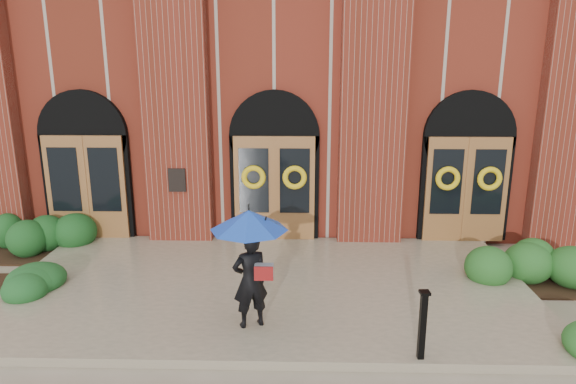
{
  "coord_description": "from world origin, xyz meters",
  "views": [
    {
      "loc": [
        0.63,
        -9.03,
        4.4
      ],
      "look_at": [
        0.37,
        1.0,
        1.77
      ],
      "focal_mm": 32.0,
      "sensor_mm": 36.0,
      "label": 1
    }
  ],
  "objects_px": {
    "man_with_umbrella": "(250,246)",
    "hedge_wall_right": "(531,267)",
    "metal_post": "(423,324)",
    "hedge_wall_left": "(26,238)"
  },
  "relations": [
    {
      "from": "man_with_umbrella",
      "to": "hedge_wall_right",
      "type": "height_order",
      "value": "man_with_umbrella"
    },
    {
      "from": "man_with_umbrella",
      "to": "hedge_wall_right",
      "type": "xyz_separation_m",
      "value": [
        5.37,
        2.02,
        -1.15
      ]
    },
    {
      "from": "hedge_wall_left",
      "to": "hedge_wall_right",
      "type": "relative_size",
      "value": 1.05
    },
    {
      "from": "man_with_umbrella",
      "to": "hedge_wall_left",
      "type": "xyz_separation_m",
      "value": [
        -5.52,
        3.39,
        -1.13
      ]
    },
    {
      "from": "man_with_umbrella",
      "to": "hedge_wall_right",
      "type": "distance_m",
      "value": 5.85
    },
    {
      "from": "metal_post",
      "to": "hedge_wall_left",
      "type": "distance_m",
      "value": 9.14
    },
    {
      "from": "metal_post",
      "to": "hedge_wall_right",
      "type": "height_order",
      "value": "metal_post"
    },
    {
      "from": "metal_post",
      "to": "hedge_wall_right",
      "type": "relative_size",
      "value": 0.36
    },
    {
      "from": "metal_post",
      "to": "man_with_umbrella",
      "type": "bearing_deg",
      "value": 160.94
    },
    {
      "from": "man_with_umbrella",
      "to": "metal_post",
      "type": "relative_size",
      "value": 1.85
    }
  ]
}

